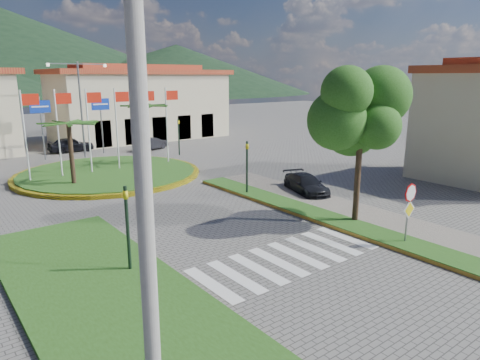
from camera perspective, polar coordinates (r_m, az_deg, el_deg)
ground at (r=14.45m, az=17.49°, el=-15.15°), size 160.00×160.00×0.00m
sidewalk_right at (r=20.09m, az=22.75°, el=-7.04°), size 4.00×28.00×0.15m
verge_right at (r=19.10m, az=20.94°, el=-7.89°), size 1.60×28.00×0.18m
median_left at (r=15.18m, az=-18.23°, el=-13.37°), size 5.00×14.00×0.18m
crosswalk at (r=16.74m, az=6.08°, el=-10.41°), size 8.00×3.00×0.01m
roundabout_island at (r=31.56m, az=-17.09°, el=0.91°), size 12.70×12.70×6.00m
stop_sign at (r=18.64m, az=21.64°, el=-2.96°), size 0.80×0.11×2.65m
deciduous_tree at (r=20.18m, az=15.94°, el=8.50°), size 3.60×3.60×6.80m
utility_pole at (r=7.98m, az=-12.59°, el=-3.52°), size 0.32×0.32×9.00m
traffic_light_left at (r=15.32m, az=-14.81°, el=-5.35°), size 0.15×0.18×3.20m
traffic_light_right at (r=24.76m, az=0.93°, el=2.32°), size 0.15×0.18×3.20m
traffic_light_far at (r=38.19m, az=-8.18°, el=6.20°), size 0.18×0.15×3.20m
direction_sign_west at (r=39.04m, az=-24.99°, el=7.58°), size 1.60×0.14×5.20m
direction_sign_east at (r=40.44m, az=-18.05°, el=8.35°), size 1.60×0.14×5.20m
street_lamp_centre at (r=38.82m, az=-20.46°, el=9.40°), size 4.80×0.16×8.00m
building_right at (r=49.56m, az=-13.22°, el=9.95°), size 19.08×9.54×8.05m
hill_far_east at (r=163.29m, az=-8.40°, el=14.30°), size 120.00×120.00×18.00m
car_dark_a at (r=42.52m, az=-21.61°, el=4.41°), size 4.00×1.66×1.35m
car_dark_b at (r=41.54m, az=-11.76°, el=4.79°), size 3.89×2.64×1.21m
car_side_right at (r=25.70m, az=8.81°, el=-0.56°), size 2.79×4.21×1.13m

